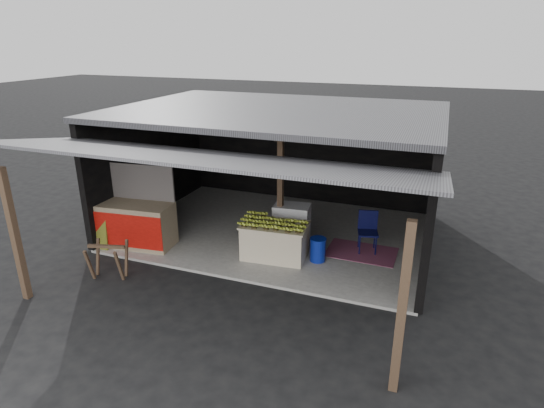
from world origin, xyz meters
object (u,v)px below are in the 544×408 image
at_px(white_crate, 292,223).
at_px(neighbor_stall, 135,222).
at_px(sawhorse, 108,257).
at_px(banana_table, 275,241).
at_px(water_barrel, 318,250).
at_px(plastic_chair, 368,228).

distance_m(white_crate, neighbor_stall, 3.56).
bearing_deg(neighbor_stall, sawhorse, -80.63).
height_order(banana_table, neighbor_stall, neighbor_stall).
bearing_deg(water_barrel, banana_table, -170.17).
xyz_separation_m(sawhorse, plastic_chair, (4.59, 2.97, 0.13)).
xyz_separation_m(neighbor_stall, sawhorse, (0.40, -1.41, -0.14)).
xyz_separation_m(neighbor_stall, water_barrel, (4.10, 0.66, -0.30)).
bearing_deg(banana_table, plastic_chair, 25.97).
distance_m(water_barrel, plastic_chair, 1.29).
bearing_deg(neighbor_stall, banana_table, 2.66).
height_order(sawhorse, plastic_chair, plastic_chair).
height_order(banana_table, plastic_chair, plastic_chair).
distance_m(sawhorse, water_barrel, 4.25).
bearing_deg(water_barrel, plastic_chair, 45.50).
bearing_deg(white_crate, water_barrel, -47.37).
bearing_deg(white_crate, sawhorse, -141.79).
height_order(banana_table, white_crate, white_crate).
height_order(sawhorse, water_barrel, sawhorse).
relative_size(neighbor_stall, sawhorse, 2.31).
distance_m(neighbor_stall, plastic_chair, 5.22).
xyz_separation_m(white_crate, water_barrel, (0.82, -0.73, -0.20)).
relative_size(sawhorse, water_barrel, 1.63).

